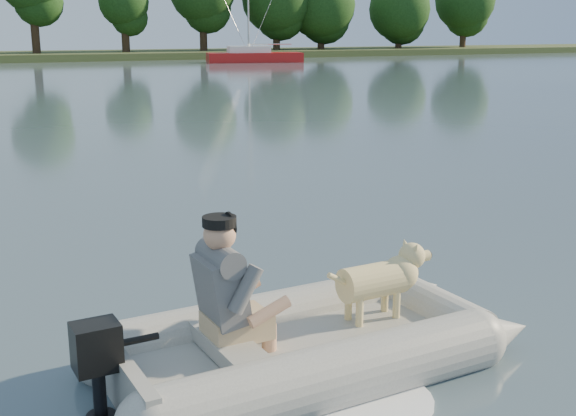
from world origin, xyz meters
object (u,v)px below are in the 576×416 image
dinghy (309,293)px  man (223,284)px  dog (373,287)px  sailboat (254,57)px

dinghy → man: size_ratio=4.17×
man → dog: man is taller
man → sailboat: size_ratio=0.11×
dog → sailboat: sailboat is taller
dinghy → sailboat: bearing=64.4°
man → sailboat: 53.70m
dinghy → man: man is taller
dinghy → dog: size_ratio=4.82×
dog → man: bearing=-180.0°
man → dog: bearing=0.0°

